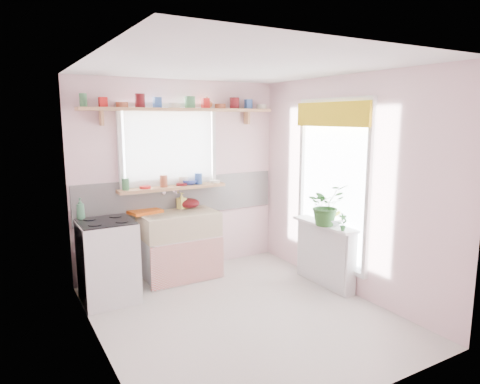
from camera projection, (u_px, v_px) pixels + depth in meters
room at (253, 171)px, 5.28m from camera, size 3.20×3.20×3.20m
sink_unit at (180, 245)px, 5.41m from camera, size 0.95×0.65×1.11m
cooker at (108, 261)px, 4.73m from camera, size 0.58×0.58×0.93m
radiator_ledge at (325, 253)px, 5.20m from camera, size 0.22×0.95×0.78m
windowsill at (173, 188)px, 5.45m from camera, size 1.40×0.22×0.04m
pine_shelf at (182, 110)px, 5.34m from camera, size 2.52×0.24×0.04m
shelf_crockery at (179, 104)px, 5.31m from camera, size 2.47×0.11×0.12m
sill_crockery at (169, 182)px, 5.41m from camera, size 1.35×0.11×0.12m
dish_tray at (144, 211)px, 5.32m from camera, size 0.43×0.36×0.04m
colander at (189, 203)px, 5.62m from camera, size 0.28×0.28×0.12m
jade_plant at (326, 205)px, 4.98m from camera, size 0.44×0.39×0.49m
fruit_bowl at (330, 221)px, 5.06m from camera, size 0.41×0.41×0.08m
herb_pot at (343, 222)px, 4.76m from camera, size 0.12×0.09×0.20m
soap_bottle_sink at (182, 201)px, 5.55m from camera, size 0.12×0.12×0.21m
sill_cup at (183, 180)px, 5.57m from camera, size 0.17×0.17×0.11m
sill_bowl at (189, 182)px, 5.57m from camera, size 0.25×0.25×0.06m
shelf_vase at (207, 103)px, 5.56m from camera, size 0.15×0.15×0.15m
cooker_bottle at (80, 209)px, 4.69m from camera, size 0.11×0.11×0.24m
fruit at (330, 216)px, 5.06m from camera, size 0.20×0.14×0.10m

